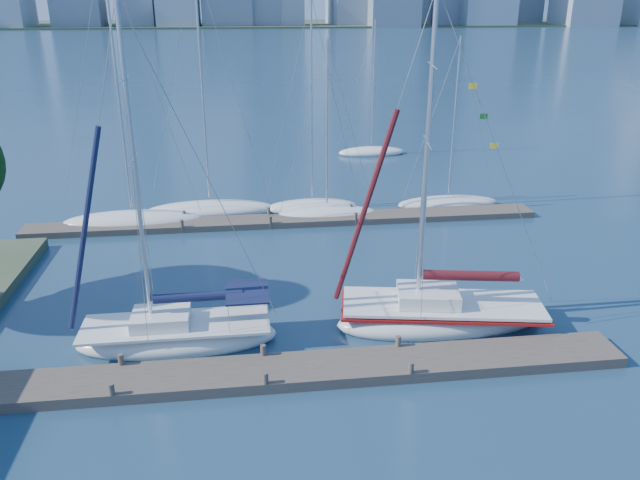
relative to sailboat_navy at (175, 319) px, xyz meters
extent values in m
plane|color=navy|center=(3.23, -2.76, -1.10)|extent=(700.00, 700.00, 0.00)
cube|color=#443B31|center=(3.23, -2.76, -0.90)|extent=(26.00, 2.00, 0.40)
cube|color=#443B31|center=(5.23, 13.24, -0.92)|extent=(30.00, 1.80, 0.36)
cube|color=#38472D|center=(3.23, 317.24, -1.10)|extent=(800.00, 100.00, 1.50)
ellipsoid|color=silver|center=(0.00, 0.00, -0.88)|extent=(7.64, 2.51, 1.34)
cube|color=silver|center=(0.00, 0.00, -0.25)|extent=(7.08, 2.31, 0.11)
cube|color=silver|center=(-0.53, 0.00, 0.06)|extent=(2.15, 1.63, 0.49)
cylinder|color=silver|center=(-0.89, 0.00, 5.63)|extent=(0.16, 0.16, 11.67)
cylinder|color=silver|center=(0.92, 0.00, 0.78)|extent=(3.62, 0.09, 0.09)
cylinder|color=black|center=(0.92, 0.00, 0.87)|extent=(3.33, 0.36, 0.36)
cube|color=black|center=(2.75, 0.00, 0.96)|extent=(1.61, 2.13, 0.07)
ellipsoid|color=silver|center=(10.56, 0.21, -0.85)|extent=(8.97, 4.27, 1.51)
cube|color=silver|center=(10.56, 0.21, -0.14)|extent=(8.30, 3.94, 0.12)
cube|color=silver|center=(9.96, 0.31, 0.21)|extent=(2.70, 2.22, 0.55)
cylinder|color=silver|center=(9.56, 0.38, 5.84)|extent=(0.18, 0.18, 11.87)
cylinder|color=silver|center=(11.57, 0.03, 1.01)|extent=(4.03, 0.81, 0.10)
cylinder|color=#420E13|center=(11.57, 0.03, 1.11)|extent=(3.76, 1.05, 0.40)
cube|color=maroon|center=(10.56, 0.21, -0.31)|extent=(8.50, 4.08, 0.10)
ellipsoid|color=silver|center=(-3.74, 14.14, -0.88)|extent=(8.45, 3.94, 1.22)
cylinder|color=silver|center=(-3.74, 14.14, 7.07)|extent=(0.13, 0.13, 14.11)
ellipsoid|color=silver|center=(0.69, 15.68, -0.89)|extent=(8.23, 5.48, 1.16)
cylinder|color=silver|center=(0.69, 15.68, 6.73)|extent=(0.13, 0.13, 13.55)
ellipsoid|color=silver|center=(7.02, 15.58, -0.92)|extent=(5.90, 2.38, 1.01)
cylinder|color=silver|center=(7.02, 15.58, 5.69)|extent=(0.11, 0.11, 11.74)
ellipsoid|color=silver|center=(7.75, 14.04, -0.91)|extent=(6.59, 4.28, 1.03)
cylinder|color=silver|center=(7.75, 14.04, 4.56)|extent=(0.11, 0.11, 9.45)
ellipsoid|color=silver|center=(15.76, 15.24, -0.92)|extent=(6.86, 3.45, 0.98)
cylinder|color=silver|center=(15.76, 15.24, 4.56)|extent=(0.11, 0.11, 9.54)
ellipsoid|color=silver|center=(13.78, 29.85, -0.92)|extent=(5.78, 2.24, 0.99)
cylinder|color=silver|center=(13.78, 29.85, 4.79)|extent=(0.11, 0.11, 9.99)
camera|label=1|loc=(2.81, -21.50, 11.36)|focal=35.00mm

